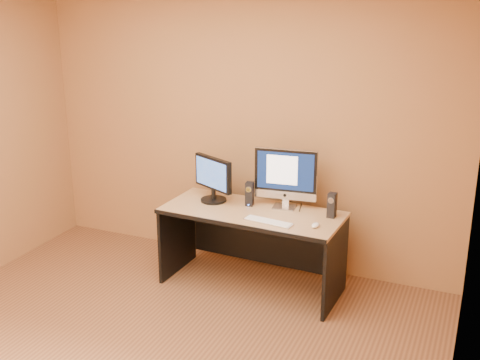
# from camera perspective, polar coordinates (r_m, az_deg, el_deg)

# --- Properties ---
(walls) EXTENTS (4.00, 4.00, 2.60)m
(walls) POSITION_cam_1_polar(r_m,az_deg,el_deg) (3.76, -11.36, -0.99)
(walls) COLOR #94613B
(walls) RESTS_ON ground
(desk) EXTENTS (1.54, 0.72, 0.70)m
(desk) POSITION_cam_1_polar(r_m,az_deg,el_deg) (5.18, 1.12, -6.58)
(desk) COLOR tan
(desk) RESTS_ON ground
(imac) EXTENTS (0.56, 0.26, 0.52)m
(imac) POSITION_cam_1_polar(r_m,az_deg,el_deg) (5.05, 4.29, 0.15)
(imac) COLOR #B2B3B7
(imac) RESTS_ON desk
(second_monitor) EXTENTS (0.51, 0.40, 0.40)m
(second_monitor) POSITION_cam_1_polar(r_m,az_deg,el_deg) (5.22, -2.55, 0.05)
(second_monitor) COLOR black
(second_monitor) RESTS_ON desk
(speaker_left) EXTENTS (0.07, 0.08, 0.21)m
(speaker_left) POSITION_cam_1_polar(r_m,az_deg,el_deg) (5.14, 0.91, -1.33)
(speaker_left) COLOR black
(speaker_left) RESTS_ON desk
(speaker_right) EXTENTS (0.07, 0.07, 0.21)m
(speaker_right) POSITION_cam_1_polar(r_m,az_deg,el_deg) (4.93, 8.71, -2.38)
(speaker_right) COLOR black
(speaker_right) RESTS_ON desk
(keyboard) EXTENTS (0.42, 0.16, 0.02)m
(keyboard) POSITION_cam_1_polar(r_m,az_deg,el_deg) (4.80, 2.69, -3.96)
(keyboard) COLOR silver
(keyboard) RESTS_ON desk
(mouse) EXTENTS (0.06, 0.10, 0.03)m
(mouse) POSITION_cam_1_polar(r_m,az_deg,el_deg) (4.75, 7.17, -4.26)
(mouse) COLOR white
(mouse) RESTS_ON desk
(cable_a) EXTENTS (0.05, 0.21, 0.01)m
(cable_a) POSITION_cam_1_polar(r_m,az_deg,el_deg) (5.15, 5.76, -2.57)
(cable_a) COLOR black
(cable_a) RESTS_ON desk
(cable_b) EXTENTS (0.09, 0.15, 0.01)m
(cable_b) POSITION_cam_1_polar(r_m,az_deg,el_deg) (5.24, 4.26, -2.16)
(cable_b) COLOR black
(cable_b) RESTS_ON desk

